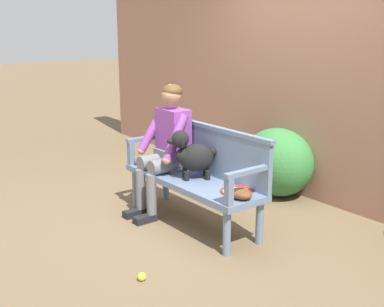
{
  "coord_description": "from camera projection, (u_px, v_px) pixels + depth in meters",
  "views": [
    {
      "loc": [
        3.7,
        -2.85,
        1.96
      ],
      "look_at": [
        0.0,
        0.0,
        0.72
      ],
      "focal_mm": 47.27,
      "sensor_mm": 36.0,
      "label": 1
    }
  ],
  "objects": [
    {
      "name": "garden_bench",
      "position": [
        192.0,
        184.0,
        4.91
      ],
      "size": [
        1.64,
        0.51,
        0.47
      ],
      "color": "slate",
      "rests_on": "ground"
    },
    {
      "name": "hedge_bush_mid_left",
      "position": [
        277.0,
        162.0,
        5.74
      ],
      "size": [
        0.87,
        0.75,
        0.78
      ],
      "primitive_type": "ellipsoid",
      "color": "#337538",
      "rests_on": "ground"
    },
    {
      "name": "dog_on_bench",
      "position": [
        192.0,
        154.0,
        4.84
      ],
      "size": [
        0.36,
        0.47,
        0.48
      ],
      "color": "black",
      "rests_on": "garden_bench"
    },
    {
      "name": "bench_armrest_right_end",
      "position": [
        241.0,
        180.0,
        4.2
      ],
      "size": [
        0.06,
        0.51,
        0.28
      ],
      "color": "slate",
      "rests_on": "garden_bench"
    },
    {
      "name": "person_seated",
      "position": [
        167.0,
        144.0,
        5.13
      ],
      "size": [
        0.56,
        0.66,
        1.34
      ],
      "color": "black",
      "rests_on": "ground"
    },
    {
      "name": "brick_garden_fence",
      "position": [
        308.0,
        74.0,
        5.63
      ],
      "size": [
        8.0,
        0.3,
        2.74
      ],
      "primitive_type": "cube",
      "color": "#936651",
      "rests_on": "ground"
    },
    {
      "name": "bench_armrest_left_end",
      "position": [
        141.0,
        144.0,
        5.39
      ],
      "size": [
        0.06,
        0.51,
        0.28
      ],
      "color": "slate",
      "rests_on": "garden_bench"
    },
    {
      "name": "bench_backrest",
      "position": [
        210.0,
        150.0,
        4.97
      ],
      "size": [
        1.68,
        0.06,
        0.5
      ],
      "color": "slate",
      "rests_on": "garden_bench"
    },
    {
      "name": "tennis_ball",
      "position": [
        142.0,
        277.0,
        3.9
      ],
      "size": [
        0.07,
        0.07,
        0.07
      ],
      "primitive_type": "sphere",
      "color": "#CCDB33",
      "rests_on": "ground"
    },
    {
      "name": "tennis_racket",
      "position": [
        237.0,
        190.0,
        4.53
      ],
      "size": [
        0.43,
        0.56,
        0.03
      ],
      "color": "red",
      "rests_on": "garden_bench"
    },
    {
      "name": "baseball_glove",
      "position": [
        241.0,
        194.0,
        4.33
      ],
      "size": [
        0.23,
        0.18,
        0.09
      ],
      "primitive_type": "ellipsoid",
      "rotation": [
        0.0,
        0.0,
        0.05
      ],
      "color": "brown",
      "rests_on": "garden_bench"
    },
    {
      "name": "ground_plane",
      "position": [
        192.0,
        223.0,
        5.02
      ],
      "size": [
        40.0,
        40.0,
        0.0
      ],
      "primitive_type": "plane",
      "color": "brown"
    }
  ]
}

